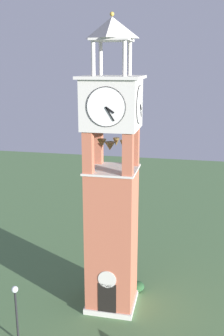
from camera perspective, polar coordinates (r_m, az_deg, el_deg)
ground at (r=26.12m, az=0.00°, el=-19.44°), size 80.00×80.00×0.00m
clock_tower at (r=22.77m, az=-0.00°, el=-4.08°), size 3.39×3.39×17.49m
lamp_post at (r=22.50m, az=-14.11°, el=-18.87°), size 0.36×0.36×3.42m
shrub_near_entry at (r=27.20m, az=3.78°, el=-17.14°), size 0.95×0.95×0.64m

